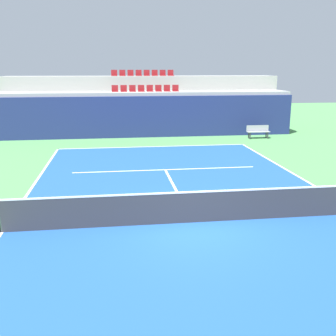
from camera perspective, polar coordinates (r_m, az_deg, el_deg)
name	(u,v)px	position (r m, az deg, el deg)	size (l,w,h in m)	color
ground_plane	(193,223)	(11.92, 3.62, -7.86)	(80.00, 80.00, 0.00)	#4C8C4C
court_surface	(193,223)	(11.92, 3.62, -7.84)	(11.00, 24.00, 0.01)	#1E4C99
baseline_far	(153,147)	(23.32, -2.16, 3.09)	(11.00, 0.10, 0.00)	white
sideline_left	(2,232)	(12.14, -22.81, -8.52)	(0.10, 24.00, 0.00)	white
service_line_far	(165,170)	(17.93, -0.40, -0.25)	(8.26, 0.10, 0.00)	white
centre_service_line	(176,191)	(14.88, 1.20, -3.27)	(0.10, 6.40, 0.00)	white
back_wall	(148,117)	(26.53, -2.94, 7.36)	(19.86, 0.30, 2.71)	navy
stands_tier_lower	(146,113)	(27.85, -3.19, 7.91)	(19.86, 2.40, 2.94)	#9E9E99
stands_tier_upper	(143,103)	(30.18, -3.58, 9.34)	(19.86, 2.40, 3.95)	#9E9E99
seating_row_lower	(146,90)	(27.82, -3.25, 11.20)	(4.63, 0.44, 0.44)	maroon
seating_row_upper	(143,74)	(30.18, -3.66, 13.33)	(4.63, 0.44, 0.44)	maroon
tennis_net	(193,207)	(11.74, 3.66, -5.55)	(11.08, 0.08, 1.07)	black
player_bench	(258,131)	(26.79, 12.83, 5.26)	(1.50, 0.40, 0.85)	#99999E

